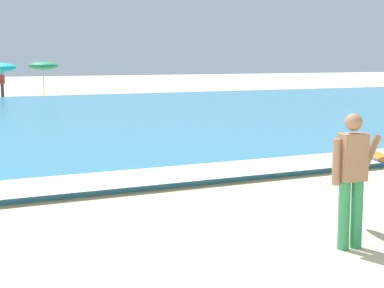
{
  "coord_description": "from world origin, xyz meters",
  "views": [
    {
      "loc": [
        -3.01,
        -5.47,
        2.4
      ],
      "look_at": [
        1.21,
        3.03,
        1.1
      ],
      "focal_mm": 58.3,
      "sensor_mm": 36.0,
      "label": 1
    }
  ],
  "objects_px": {
    "beach_umbrella_4": "(1,67)",
    "beach_umbrella_5": "(43,66)",
    "beachgoer_near_row_left": "(2,84)",
    "surfer_with_board": "(368,168)"
  },
  "relations": [
    {
      "from": "beach_umbrella_4",
      "to": "beachgoer_near_row_left",
      "type": "xyz_separation_m",
      "value": [
        -0.01,
        -0.06,
        -1.01
      ]
    },
    {
      "from": "beachgoer_near_row_left",
      "to": "surfer_with_board",
      "type": "bearing_deg",
      "value": -92.13
    },
    {
      "from": "surfer_with_board",
      "to": "beach_umbrella_5",
      "type": "height_order",
      "value": "beach_umbrella_5"
    },
    {
      "from": "beach_umbrella_5",
      "to": "beachgoer_near_row_left",
      "type": "height_order",
      "value": "beach_umbrella_5"
    },
    {
      "from": "surfer_with_board",
      "to": "beach_umbrella_5",
      "type": "xyz_separation_m",
      "value": [
        3.93,
        34.46,
        0.9
      ]
    },
    {
      "from": "beach_umbrella_4",
      "to": "beach_umbrella_5",
      "type": "bearing_deg",
      "value": 3.79
    },
    {
      "from": "beach_umbrella_5",
      "to": "beachgoer_near_row_left",
      "type": "relative_size",
      "value": 1.4
    },
    {
      "from": "beach_umbrella_4",
      "to": "beachgoer_near_row_left",
      "type": "distance_m",
      "value": 1.01
    },
    {
      "from": "surfer_with_board",
      "to": "beachgoer_near_row_left",
      "type": "distance_m",
      "value": 34.25
    },
    {
      "from": "beach_umbrella_5",
      "to": "beachgoer_near_row_left",
      "type": "distance_m",
      "value": 2.87
    }
  ]
}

